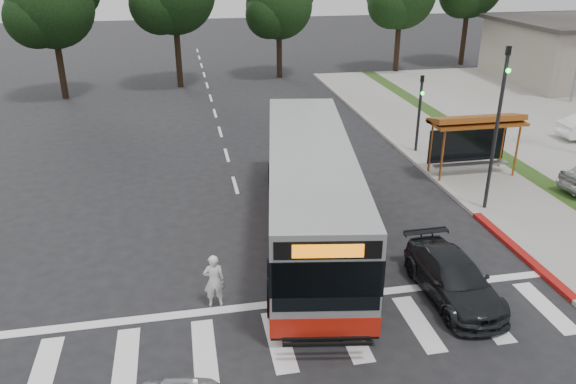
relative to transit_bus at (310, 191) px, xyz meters
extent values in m
plane|color=black|center=(-2.22, -0.94, -1.70)|extent=(140.00, 140.00, 0.00)
cube|color=gray|center=(8.78, 7.06, -1.64)|extent=(4.00, 40.00, 0.12)
cube|color=#9E9991|center=(6.78, 7.06, -1.63)|extent=(0.30, 40.00, 0.15)
cube|color=maroon|center=(6.78, -2.94, -1.63)|extent=(0.32, 6.00, 0.15)
cube|color=silver|center=(-2.22, -5.94, -1.70)|extent=(18.00, 2.60, 0.01)
cylinder|color=#984E19|center=(6.78, 3.46, -0.43)|extent=(0.10, 0.10, 2.30)
cylinder|color=#984E19|center=(10.38, 3.46, -0.43)|extent=(0.10, 0.10, 2.30)
cylinder|color=#984E19|center=(6.78, 4.66, -0.43)|extent=(0.10, 0.10, 2.30)
cylinder|color=#984E19|center=(10.38, 4.66, -0.43)|extent=(0.10, 0.10, 2.30)
cube|color=#984E19|center=(8.58, 4.06, 0.87)|extent=(4.20, 1.60, 0.12)
cube|color=#984E19|center=(8.58, 4.11, 1.02)|extent=(4.20, 1.32, 0.51)
cube|color=black|center=(8.58, 4.66, -0.38)|extent=(3.80, 0.06, 1.60)
cube|color=gray|center=(8.58, 4.06, -1.13)|extent=(3.60, 0.40, 0.08)
cylinder|color=black|center=(7.38, 0.56, 1.55)|extent=(0.14, 0.14, 6.50)
imported|color=black|center=(7.38, 0.56, 4.30)|extent=(0.16, 0.20, 1.00)
sphere|color=#19E533|center=(7.38, 0.38, 3.95)|extent=(0.18, 0.18, 0.18)
cylinder|color=black|center=(7.38, 7.56, 0.30)|extent=(0.14, 0.14, 4.00)
imported|color=black|center=(7.38, 7.56, 1.80)|extent=(0.16, 0.20, 1.00)
sphere|color=#19E533|center=(7.38, 7.38, 1.45)|extent=(0.18, 0.18, 0.18)
cylinder|color=black|center=(13.78, 27.06, 0.60)|extent=(0.44, 0.44, 4.40)
sphere|color=black|center=(12.80, 26.36, 3.90)|extent=(3.92, 3.92, 3.92)
cylinder|color=black|center=(20.78, 29.06, 0.72)|extent=(0.44, 0.44, 4.84)
cylinder|color=black|center=(-4.22, 25.06, 0.72)|extent=(0.44, 0.44, 4.84)
sphere|color=black|center=(-5.27, 24.31, 4.35)|extent=(4.20, 4.20, 4.20)
cylinder|color=black|center=(3.78, 27.06, 0.28)|extent=(0.44, 0.44, 3.96)
sphere|color=black|center=(3.78, 27.06, 3.88)|extent=(5.20, 5.20, 5.20)
sphere|color=black|center=(2.87, 26.41, 3.25)|extent=(3.64, 3.64, 3.64)
cylinder|color=black|center=(-12.22, 23.06, 0.50)|extent=(0.44, 0.44, 4.40)
sphere|color=black|center=(-12.22, 23.06, 4.50)|extent=(5.60, 5.60, 5.60)
sphere|color=black|center=(-13.20, 22.36, 3.80)|extent=(3.92, 3.92, 3.92)
imported|color=white|center=(-3.77, -3.95, -0.86)|extent=(0.63, 0.42, 1.69)
imported|color=black|center=(3.31, -4.86, -1.07)|extent=(1.83, 4.39, 1.27)
camera|label=1|loc=(-4.33, -18.00, 8.05)|focal=35.00mm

